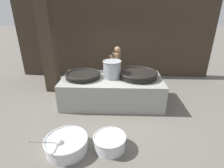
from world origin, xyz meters
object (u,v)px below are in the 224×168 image
object	(u,v)px
giant_wok_far	(138,74)
cook	(117,66)
giant_wok_near	(83,75)
prep_bowl_meat	(110,142)
stock_pot	(112,69)
prep_bowl_vegetables	(66,144)

from	to	relation	value
giant_wok_far	cook	size ratio (longest dim) A/B	0.77
giant_wok_near	prep_bowl_meat	world-z (taller)	giant_wok_near
stock_pot	cook	distance (m)	1.32
giant_wok_near	prep_bowl_vegetables	size ratio (longest dim) A/B	1.08
cook	giant_wok_near	bearing A→B (deg)	61.39
cook	prep_bowl_meat	size ratio (longest dim) A/B	2.20
stock_pot	prep_bowl_vegetables	size ratio (longest dim) A/B	0.57
stock_pot	prep_bowl_vegetables	distance (m)	2.69
giant_wok_far	giant_wok_near	bearing A→B (deg)	-177.47
giant_wok_near	cook	world-z (taller)	cook
cook	stock_pot	bearing A→B (deg)	94.62
prep_bowl_vegetables	prep_bowl_meat	bearing A→B (deg)	6.08
prep_bowl_meat	cook	bearing A→B (deg)	88.03
giant_wok_far	cook	bearing A→B (deg)	119.19
cook	prep_bowl_vegetables	size ratio (longest dim) A/B	1.54
prep_bowl_vegetables	giant_wok_far	bearing A→B (deg)	53.31
giant_wok_far	prep_bowl_meat	xyz separation A→B (m)	(-0.81, -2.27, -0.80)
giant_wok_near	stock_pot	world-z (taller)	stock_pot
giant_wok_near	cook	distance (m)	1.72
giant_wok_far	cook	distance (m)	1.42
giant_wok_near	giant_wok_far	distance (m)	1.79
giant_wok_far	prep_bowl_meat	bearing A→B (deg)	-109.73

